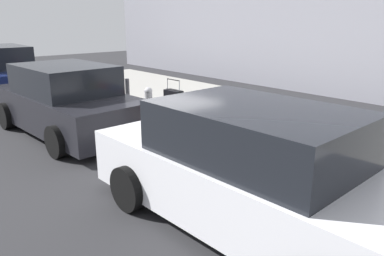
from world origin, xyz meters
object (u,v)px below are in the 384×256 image
(parked_car_white_0, at_px, (253,173))
(suitcase_navy_3, at_px, (231,126))
(bollard_post, at_px, (128,94))
(suitcase_maroon_4, at_px, (213,124))
(suitcase_black_7, at_px, (174,106))
(suitcase_black_0, at_px, (296,138))
(suitcase_teal_6, at_px, (186,112))
(suitcase_red_2, at_px, (250,132))
(suitcase_olive_1, at_px, (268,137))
(parked_car_charcoal_1, at_px, (67,102))
(suitcase_silver_5, at_px, (203,118))
(fire_hydrant, at_px, (149,100))
(parked_car_navy_2, at_px, (0,75))

(parked_car_white_0, bearing_deg, suitcase_navy_3, -42.07)
(bollard_post, bearing_deg, suitcase_maroon_4, -178.38)
(suitcase_black_7, bearing_deg, parked_car_white_0, 153.09)
(suitcase_black_0, xyz_separation_m, suitcase_navy_3, (1.46, 0.11, -0.08))
(suitcase_black_0, relative_size, suitcase_teal_6, 1.39)
(suitcase_black_0, xyz_separation_m, suitcase_red_2, (0.98, 0.09, -0.09))
(suitcase_olive_1, xyz_separation_m, suitcase_black_7, (2.94, -0.10, 0.08))
(suitcase_teal_6, height_order, parked_car_white_0, parked_car_white_0)
(parked_car_charcoal_1, bearing_deg, suitcase_silver_5, -135.49)
(parked_car_charcoal_1, bearing_deg, suitcase_black_7, -118.84)
(suitcase_black_0, bearing_deg, bollard_post, 2.28)
(suitcase_olive_1, relative_size, suitcase_black_7, 0.81)
(parked_car_white_0, bearing_deg, suitcase_olive_1, -57.17)
(fire_hydrant, bearing_deg, suitcase_silver_5, -178.12)
(suitcase_black_0, xyz_separation_m, parked_car_charcoal_1, (4.65, 2.17, 0.21))
(suitcase_red_2, bearing_deg, fire_hydrant, -0.52)
(suitcase_black_0, distance_m, suitcase_navy_3, 1.47)
(suitcase_olive_1, bearing_deg, suitcase_red_2, -1.98)
(suitcase_teal_6, xyz_separation_m, parked_car_white_0, (-3.74, 2.11, 0.28))
(suitcase_black_0, relative_size, suitcase_olive_1, 1.19)
(suitcase_teal_6, bearing_deg, suitcase_black_7, -5.90)
(suitcase_maroon_4, bearing_deg, suitcase_red_2, -178.44)
(fire_hydrant, bearing_deg, parked_car_charcoal_1, 84.30)
(parked_car_navy_2, bearing_deg, suitcase_red_2, -166.73)
(parked_car_charcoal_1, bearing_deg, suitcase_olive_1, -153.41)
(bollard_post, relative_size, parked_car_white_0, 0.18)
(suitcase_olive_1, relative_size, parked_car_white_0, 0.18)
(suitcase_black_0, relative_size, bollard_post, 1.16)
(suitcase_red_2, distance_m, fire_hydrant, 3.46)
(suitcase_maroon_4, relative_size, parked_car_charcoal_1, 0.13)
(suitcase_black_7, height_order, fire_hydrant, suitcase_black_7)
(suitcase_black_0, bearing_deg, parked_car_navy_2, 12.48)
(suitcase_maroon_4, height_order, bollard_post, bollard_post)
(suitcase_maroon_4, relative_size, bollard_post, 0.68)
(suitcase_red_2, relative_size, suitcase_navy_3, 0.80)
(suitcase_navy_3, relative_size, bollard_post, 0.97)
(fire_hydrant, bearing_deg, suitcase_black_7, -176.95)
(fire_hydrant, xyz_separation_m, bollard_post, (0.78, 0.15, 0.06))
(parked_car_navy_2, bearing_deg, suitcase_olive_1, -167.47)
(suitcase_olive_1, height_order, suitcase_teal_6, suitcase_olive_1)
(suitcase_black_0, bearing_deg, parked_car_white_0, 110.67)
(suitcase_olive_1, bearing_deg, parked_car_navy_2, 12.53)
(suitcase_silver_5, xyz_separation_m, suitcase_teal_6, (0.49, 0.07, 0.05))
(fire_hydrant, relative_size, parked_car_charcoal_1, 0.16)
(suitcase_black_0, bearing_deg, fire_hydrant, 0.74)
(suitcase_black_7, bearing_deg, suitcase_red_2, 178.06)
(bollard_post, xyz_separation_m, parked_car_navy_2, (4.61, 1.97, 0.23))
(bollard_post, relative_size, parked_car_navy_2, 0.19)
(suitcase_silver_5, bearing_deg, suitcase_teal_6, 7.88)
(suitcase_navy_3, bearing_deg, fire_hydrant, -1.08)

